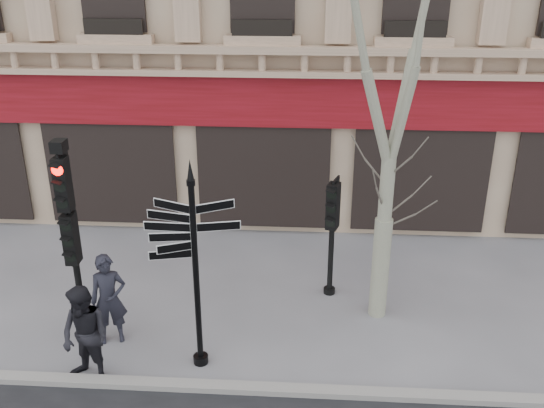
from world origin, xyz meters
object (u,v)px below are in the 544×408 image
at_px(traffic_signal_main, 69,218).
at_px(plane_tree, 400,21).
at_px(pedestrian_b, 85,336).
at_px(fingerpost, 194,233).
at_px(traffic_signal_secondary, 332,218).
at_px(pedestrian_a, 109,299).

height_order(traffic_signal_main, plane_tree, plane_tree).
bearing_deg(traffic_signal_main, pedestrian_b, -68.17).
height_order(fingerpost, plane_tree, plane_tree).
distance_m(traffic_signal_secondary, plane_tree, 4.26).
height_order(fingerpost, traffic_signal_main, traffic_signal_main).
relative_size(fingerpost, traffic_signal_secondary, 1.52).
distance_m(traffic_signal_main, traffic_signal_secondary, 5.25).
height_order(traffic_signal_main, traffic_signal_secondary, traffic_signal_main).
bearing_deg(pedestrian_b, fingerpost, 42.76).
xyz_separation_m(traffic_signal_main, traffic_signal_secondary, (4.87, 1.83, -0.70)).
distance_m(traffic_signal_main, plane_tree, 6.84).
distance_m(fingerpost, traffic_signal_main, 2.57).
bearing_deg(traffic_signal_secondary, plane_tree, -20.23).
distance_m(fingerpost, traffic_signal_secondary, 3.65).
xyz_separation_m(pedestrian_a, pedestrian_b, (-0.02, -1.20, 0.01)).
bearing_deg(fingerpost, traffic_signal_main, 160.16).
bearing_deg(traffic_signal_secondary, pedestrian_b, -125.58).
bearing_deg(fingerpost, traffic_signal_secondary, 44.55).
bearing_deg(pedestrian_b, traffic_signal_secondary, 61.18).
bearing_deg(plane_tree, fingerpost, -151.53).
relative_size(traffic_signal_main, pedestrian_b, 2.14).
relative_size(pedestrian_a, pedestrian_b, 0.99).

